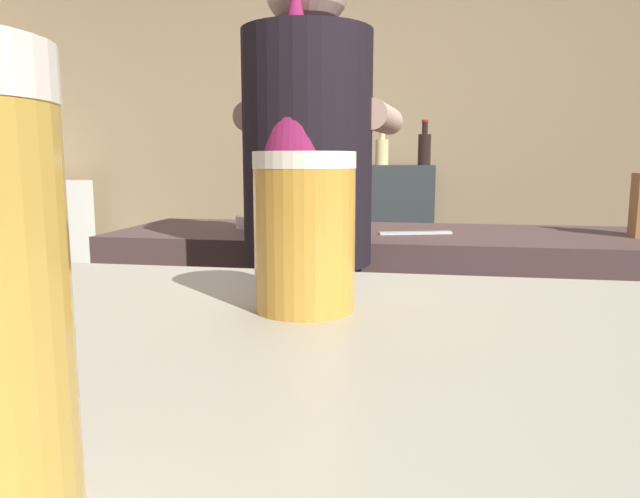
{
  "coord_description": "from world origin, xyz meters",
  "views": [
    {
      "loc": [
        0.34,
        -1.42,
        1.18
      ],
      "look_at": [
        0.22,
        -0.75,
        1.08
      ],
      "focal_mm": 33.13,
      "sensor_mm": 36.0,
      "label": 1
    }
  ],
  "objects_px": {
    "mixing_bowl": "(258,222)",
    "pint_glass_far": "(305,232)",
    "bottle_hot_sauce": "(351,149)",
    "mini_fridge": "(26,268)",
    "chefs_knife": "(415,233)",
    "bottle_vinegar": "(424,148)",
    "bartender": "(307,228)",
    "bottle_olive_oil": "(382,150)"
  },
  "relations": [
    {
      "from": "mixing_bowl",
      "to": "pint_glass_far",
      "type": "relative_size",
      "value": 1.24
    },
    {
      "from": "mixing_bowl",
      "to": "bottle_hot_sauce",
      "type": "height_order",
      "value": "bottle_hot_sauce"
    },
    {
      "from": "mini_fridge",
      "to": "chefs_knife",
      "type": "height_order",
      "value": "mini_fridge"
    },
    {
      "from": "bottle_vinegar",
      "to": "mixing_bowl",
      "type": "bearing_deg",
      "value": -114.64
    },
    {
      "from": "bartender",
      "to": "chefs_knife",
      "type": "xyz_separation_m",
      "value": [
        0.28,
        0.4,
        -0.06
      ]
    },
    {
      "from": "mini_fridge",
      "to": "mixing_bowl",
      "type": "relative_size",
      "value": 6.53
    },
    {
      "from": "chefs_knife",
      "to": "bottle_hot_sauce",
      "type": "bearing_deg",
      "value": 88.44
    },
    {
      "from": "bottle_hot_sauce",
      "to": "mixing_bowl",
      "type": "bearing_deg",
      "value": -96.3
    },
    {
      "from": "chefs_knife",
      "to": "mini_fridge",
      "type": "bearing_deg",
      "value": 136.04
    },
    {
      "from": "pint_glass_far",
      "to": "bottle_vinegar",
      "type": "relative_size",
      "value": 0.54
    },
    {
      "from": "bottle_hot_sauce",
      "to": "bottle_vinegar",
      "type": "relative_size",
      "value": 0.96
    },
    {
      "from": "bartender",
      "to": "chefs_knife",
      "type": "height_order",
      "value": "bartender"
    },
    {
      "from": "bottle_hot_sauce",
      "to": "pint_glass_far",
      "type": "bearing_deg",
      "value": -83.72
    },
    {
      "from": "bartender",
      "to": "bottle_olive_oil",
      "type": "xyz_separation_m",
      "value": [
        0.06,
        1.86,
        0.23
      ]
    },
    {
      "from": "mixing_bowl",
      "to": "bottle_olive_oil",
      "type": "bearing_deg",
      "value": 76.28
    },
    {
      "from": "pint_glass_far",
      "to": "bottle_olive_oil",
      "type": "xyz_separation_m",
      "value": [
        -0.15,
        2.93,
        0.11
      ]
    },
    {
      "from": "chefs_knife",
      "to": "bottle_olive_oil",
      "type": "xyz_separation_m",
      "value": [
        -0.22,
        1.46,
        0.29
      ]
    },
    {
      "from": "chefs_knife",
      "to": "pint_glass_far",
      "type": "distance_m",
      "value": 1.49
    },
    {
      "from": "mixing_bowl",
      "to": "bottle_vinegar",
      "type": "relative_size",
      "value": 0.67
    },
    {
      "from": "mini_fridge",
      "to": "pint_glass_far",
      "type": "relative_size",
      "value": 8.1
    },
    {
      "from": "bottle_vinegar",
      "to": "bartender",
      "type": "bearing_deg",
      "value": -99.84
    },
    {
      "from": "bottle_olive_oil",
      "to": "bottle_vinegar",
      "type": "bearing_deg",
      "value": -28.3
    },
    {
      "from": "pint_glass_far",
      "to": "bottle_hot_sauce",
      "type": "xyz_separation_m",
      "value": [
        -0.33,
        2.97,
        0.12
      ]
    },
    {
      "from": "bottle_olive_oil",
      "to": "mini_fridge",
      "type": "bearing_deg",
      "value": -173.78
    },
    {
      "from": "bartender",
      "to": "bottle_vinegar",
      "type": "relative_size",
      "value": 7.16
    },
    {
      "from": "mini_fridge",
      "to": "pint_glass_far",
      "type": "distance_m",
      "value": 3.59
    },
    {
      "from": "mini_fridge",
      "to": "chefs_knife",
      "type": "relative_size",
      "value": 4.38
    },
    {
      "from": "pint_glass_far",
      "to": "bottle_olive_oil",
      "type": "bearing_deg",
      "value": 92.85
    },
    {
      "from": "mixing_bowl",
      "to": "bottle_hot_sauce",
      "type": "distance_m",
      "value": 1.45
    },
    {
      "from": "bottle_hot_sauce",
      "to": "mini_fridge",
      "type": "bearing_deg",
      "value": -172.17
    },
    {
      "from": "pint_glass_far",
      "to": "bottle_vinegar",
      "type": "bearing_deg",
      "value": 88.13
    },
    {
      "from": "mixing_bowl",
      "to": "chefs_knife",
      "type": "bearing_deg",
      "value": -8.12
    },
    {
      "from": "chefs_knife",
      "to": "bottle_hot_sauce",
      "type": "relative_size",
      "value": 1.04
    },
    {
      "from": "bartender",
      "to": "bottle_olive_oil",
      "type": "relative_size",
      "value": 8.18
    },
    {
      "from": "mixing_bowl",
      "to": "mini_fridge",
      "type": "bearing_deg",
      "value": 147.48
    },
    {
      "from": "mixing_bowl",
      "to": "bottle_hot_sauce",
      "type": "xyz_separation_m",
      "value": [
        0.16,
        1.42,
        0.28
      ]
    },
    {
      "from": "chefs_knife",
      "to": "bottle_vinegar",
      "type": "bearing_deg",
      "value": 72.67
    },
    {
      "from": "bottle_olive_oil",
      "to": "bartender",
      "type": "bearing_deg",
      "value": -91.96
    },
    {
      "from": "bottle_vinegar",
      "to": "bottle_olive_oil",
      "type": "bearing_deg",
      "value": 151.7
    },
    {
      "from": "mixing_bowl",
      "to": "pint_glass_far",
      "type": "distance_m",
      "value": 1.63
    },
    {
      "from": "bartender",
      "to": "mini_fridge",
      "type": "bearing_deg",
      "value": 56.57
    },
    {
      "from": "bottle_olive_oil",
      "to": "mixing_bowl",
      "type": "bearing_deg",
      "value": -103.72
    }
  ]
}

